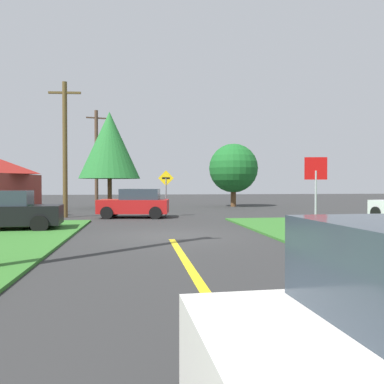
{
  "coord_description": "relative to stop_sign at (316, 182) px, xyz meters",
  "views": [
    {
      "loc": [
        -1.15,
        -14.05,
        1.85
      ],
      "look_at": [
        1.46,
        4.45,
        1.5
      ],
      "focal_mm": 36.37,
      "sensor_mm": 36.0,
      "label": 1
    }
  ],
  "objects": [
    {
      "name": "ground_plane",
      "position": [
        -4.8,
        1.7,
        -1.96
      ],
      "size": [
        120.0,
        120.0,
        0.0
      ],
      "primitive_type": "plane",
      "color": "#2E2E2E"
    },
    {
      "name": "lane_stripe_center",
      "position": [
        -4.8,
        -6.3,
        -1.95
      ],
      "size": [
        0.2,
        14.0,
        0.01
      ],
      "primitive_type": "cube",
      "color": "yellow",
      "rests_on": "ground"
    },
    {
      "name": "stop_sign",
      "position": [
        0.0,
        0.0,
        0.0
      ],
      "size": [
        0.75,
        0.17,
        2.78
      ],
      "rotation": [
        0.0,
        0.0,
        2.97
      ],
      "color": "#9EA0A8",
      "rests_on": "ground"
    },
    {
      "name": "car_approaching_junction",
      "position": [
        -6.05,
        9.7,
        -1.15
      ],
      "size": [
        4.09,
        2.56,
        1.62
      ],
      "rotation": [
        0.0,
        0.0,
        3.0
      ],
      "color": "red",
      "rests_on": "ground"
    },
    {
      "name": "parked_car_near_building",
      "position": [
        -11.29,
        4.01,
        -1.15
      ],
      "size": [
        4.53,
        2.19,
        1.62
      ],
      "rotation": [
        0.0,
        0.0,
        0.07
      ],
      "color": "black",
      "rests_on": "ground"
    },
    {
      "name": "utility_pole_mid",
      "position": [
        -9.98,
        10.37,
        2.01
      ],
      "size": [
        1.8,
        0.28,
        7.64
      ],
      "color": "brown",
      "rests_on": "ground"
    },
    {
      "name": "utility_pole_far",
      "position": [
        -9.66,
        24.22,
        2.48
      ],
      "size": [
        1.78,
        0.51,
        8.67
      ],
      "color": "brown",
      "rests_on": "ground"
    },
    {
      "name": "direction_sign",
      "position": [
        -4.3,
        10.08,
        -0.29
      ],
      "size": [
        0.9,
        0.18,
        2.68
      ],
      "color": "slate",
      "rests_on": "ground"
    },
    {
      "name": "oak_tree_left",
      "position": [
        2.11,
        19.7,
        1.29
      ],
      "size": [
        4.12,
        4.12,
        5.32
      ],
      "color": "brown",
      "rests_on": "ground"
    },
    {
      "name": "pine_tree_center",
      "position": [
        -8.09,
        18.74,
        2.99
      ],
      "size": [
        4.76,
        4.76,
        7.57
      ],
      "color": "brown",
      "rests_on": "ground"
    }
  ]
}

